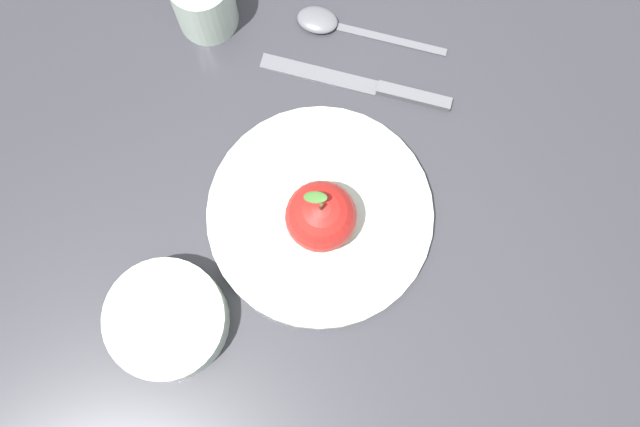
# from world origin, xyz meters

# --- Properties ---
(ground_plane) EXTENTS (2.40, 2.40, 0.00)m
(ground_plane) POSITION_xyz_m (0.00, 0.00, 0.00)
(ground_plane) COLOR #2D2D33
(dinner_plate) EXTENTS (0.24, 0.24, 0.02)m
(dinner_plate) POSITION_xyz_m (-0.01, 0.02, 0.01)
(dinner_plate) COLOR #B2C6B2
(dinner_plate) RESTS_ON ground_plane
(apple) EXTENTS (0.07, 0.07, 0.09)m
(apple) POSITION_xyz_m (-0.02, 0.03, 0.06)
(apple) COLOR #B21E19
(apple) RESTS_ON dinner_plate
(side_bowl) EXTENTS (0.12, 0.12, 0.04)m
(side_bowl) POSITION_xyz_m (-0.02, 0.22, 0.03)
(side_bowl) COLOR #B2C6B2
(side_bowl) RESTS_ON ground_plane
(knife) EXTENTS (0.18, 0.16, 0.01)m
(knife) POSITION_xyz_m (0.09, -0.11, 0.00)
(knife) COLOR #59595E
(knife) RESTS_ON ground_plane
(spoon) EXTENTS (0.15, 0.14, 0.01)m
(spoon) POSITION_xyz_m (0.17, -0.12, 0.01)
(spoon) COLOR #59595E
(spoon) RESTS_ON ground_plane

